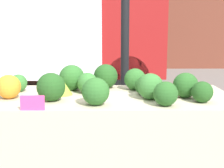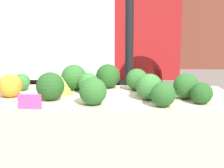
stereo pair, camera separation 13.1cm
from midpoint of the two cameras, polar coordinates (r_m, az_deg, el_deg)
The scene contains 18 objects.
tent_pole at distance 2.63m, azimuth 0.95°, elevation 6.04°, with size 0.07×0.07×2.24m.
parked_truck at distance 6.87m, azimuth -12.68°, elevation 10.24°, with size 4.51×2.27×2.48m.
market_table at distance 2.07m, azimuth -1.79°, elevation -5.81°, with size 1.63×0.78×0.86m.
orange_cauliflower at distance 2.13m, azimuth -20.05°, elevation -0.49°, with size 0.15×0.15×0.15m.
romanesco_head at distance 2.16m, azimuth -11.00°, elevation -0.36°, with size 0.15×0.15×0.12m.
broccoli_head_0 at distance 2.17m, azimuth -6.21°, elevation 0.15°, with size 0.15×0.15×0.15m.
broccoli_head_1 at distance 1.96m, azimuth 14.36°, elevation -1.44°, with size 0.13×0.13×0.13m.
broccoli_head_2 at distance 1.98m, azimuth -12.95°, elevation -0.56°, with size 0.18×0.18×0.18m.
broccoli_head_3 at distance 2.29m, azimuth 2.60°, elevation 0.88°, with size 0.16×0.16×0.16m.
broccoli_head_4 at distance 2.07m, azimuth 11.56°, elevation -0.23°, with size 0.17×0.17×0.17m.
broccoli_head_5 at distance 2.29m, azimuth -8.98°, elevation 1.14°, with size 0.19×0.19×0.19m.
broccoli_head_6 at distance 2.34m, azimuth -18.29°, elevation 0.15°, with size 0.12×0.12×0.12m.
broccoli_head_7 at distance 1.84m, azimuth -5.05°, elevation -1.38°, with size 0.16×0.16×0.16m.
broccoli_head_8 at distance 1.99m, azimuth 5.18°, elevation -0.44°, with size 0.17×0.17×0.17m.
broccoli_head_9 at distance 2.13m, azimuth 4.08°, elevation -0.35°, with size 0.12×0.12×0.12m.
broccoli_head_10 at distance 1.83m, azimuth 7.77°, elevation -1.80°, with size 0.15×0.15×0.15m.
broccoli_head_11 at distance 2.35m, azimuth -2.75°, elevation 1.43°, with size 0.18×0.18×0.18m.
price_sign at distance 1.79m, azimuth -16.39°, elevation -3.37°, with size 0.13×0.01×0.09m.
Camera 1 is at (-0.03, -2.05, 1.31)m, focal length 50.00 mm.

